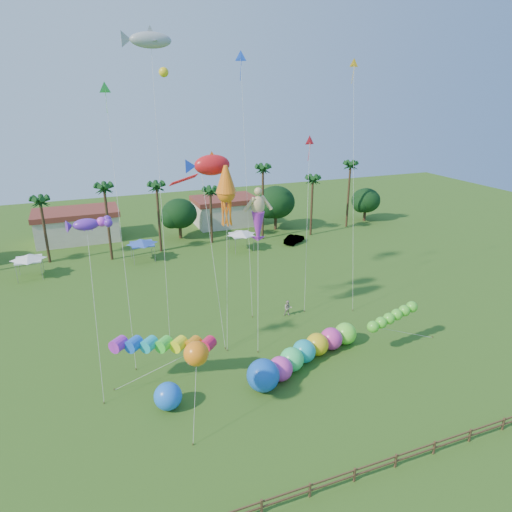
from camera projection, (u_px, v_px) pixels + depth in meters
name	position (u px, v px, depth m)	size (l,w,h in m)	color
ground	(307.00, 418.00, 32.63)	(160.00, 160.00, 0.00)	#285116
tree_line	(197.00, 212.00, 70.82)	(69.46, 8.91, 11.00)	#3A2819
buildings_row	(149.00, 221.00, 74.54)	(35.00, 7.00, 4.00)	beige
tent_row	(143.00, 243.00, 61.34)	(31.00, 4.00, 0.60)	white
fence	(355.00, 473.00, 27.18)	(36.12, 0.12, 1.00)	brown
car_b	(294.00, 239.00, 69.73)	(1.40, 4.02, 1.33)	#4C4C54
spectator_b	(288.00, 308.00, 47.21)	(0.83, 0.64, 1.70)	#A29887
caterpillar_inflatable	(301.00, 355.00, 38.44)	(12.40, 6.33, 2.59)	#DE3AB1
blue_ball	(168.00, 396.00, 33.37)	(2.06, 2.06, 2.06)	blue
rainbow_tube	(184.00, 349.00, 35.66)	(9.07, 5.13, 3.59)	#DE1843
green_worm	(373.00, 327.00, 39.61)	(10.01, 1.05, 3.38)	#51D32F
orange_ball_kite	(196.00, 354.00, 29.80)	(2.00, 2.58, 6.75)	orange
merman_kite	(258.00, 219.00, 42.07)	(3.22, 5.97, 13.40)	tan
fish_kite	(212.00, 165.00, 40.66)	(5.18, 6.53, 16.85)	red
shark_kite	(151.00, 40.00, 39.73)	(5.02, 6.95, 27.08)	#959EA2
squid_kite	(226.00, 194.00, 40.13)	(2.68, 4.94, 16.12)	orange
lobster_kite	(86.00, 225.00, 32.53)	(3.56, 4.50, 13.70)	#6525BA
delta_kite_red	(310.00, 144.00, 45.91)	(2.28, 3.56, 17.85)	red
delta_kite_yellow	(354.00, 72.00, 44.74)	(1.70, 4.91, 25.07)	yellow
delta_kite_green	(106.00, 97.00, 34.80)	(1.09, 4.81, 22.74)	green
delta_kite_blue	(241.00, 64.00, 41.79)	(1.23, 3.78, 25.53)	blue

